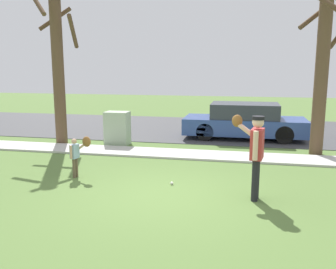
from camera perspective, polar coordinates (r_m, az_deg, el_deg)
name	(u,v)px	position (r m, az deg, el deg)	size (l,w,h in m)	color
ground_plane	(188,156)	(11.21, 3.07, -3.37)	(48.00, 48.00, 0.00)	#567538
sidewalk_strip	(188,154)	(11.30, 3.15, -3.10)	(36.00, 1.20, 0.06)	beige
road_surface	(206,129)	(16.16, 5.89, 0.90)	(36.00, 6.80, 0.02)	#424244
person_adult	(255,148)	(7.54, 13.42, -2.05)	(0.68, 0.71, 1.73)	black
person_child	(78,151)	(9.17, -13.85, -2.51)	(0.48, 0.36, 1.02)	brown
baseball	(172,183)	(8.50, 0.60, -7.61)	(0.07, 0.07, 0.07)	white
utility_cabinet	(117,128)	(12.86, -7.91, 0.98)	(0.81, 0.60, 1.16)	#9EB293
street_tree_near	(323,54)	(12.04, 23.04, 11.43)	(1.85, 1.89, 5.77)	brown
street_tree_far	(57,54)	(13.30, -16.90, 11.99)	(1.85, 1.89, 5.93)	brown
parked_wagon_blue	(244,121)	(14.10, 11.82, 2.02)	(4.50, 1.80, 1.33)	#2D478C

